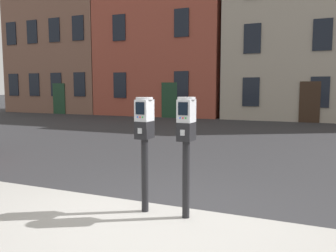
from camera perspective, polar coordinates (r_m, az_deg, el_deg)
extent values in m
plane|color=#28282B|center=(4.67, -1.03, -15.45)|extent=(160.00, 160.00, 0.00)
cylinder|color=black|center=(4.45, -3.88, -8.19)|extent=(0.09, 0.09, 0.96)
cube|color=black|center=(4.34, -3.94, -0.63)|extent=(0.17, 0.24, 0.22)
cube|color=#A5A8AD|center=(4.23, -4.72, -0.82)|extent=(0.06, 0.01, 0.07)
cube|color=#B7BABF|center=(4.32, -3.96, 2.62)|extent=(0.17, 0.23, 0.27)
cube|color=black|center=(4.21, -4.70, 2.96)|extent=(0.12, 0.01, 0.15)
cylinder|color=blue|center=(4.24, -5.12, 1.50)|extent=(0.02, 0.01, 0.02)
cylinder|color=red|center=(4.22, -4.70, 1.49)|extent=(0.02, 0.01, 0.02)
cylinder|color=green|center=(4.20, -4.28, 1.47)|extent=(0.02, 0.01, 0.02)
cylinder|color=#B7BABF|center=(4.31, -3.98, 4.61)|extent=(0.22, 0.22, 0.03)
cylinder|color=black|center=(4.24, 3.02, -8.89)|extent=(0.09, 0.09, 0.96)
cube|color=black|center=(4.12, 3.07, -0.92)|extent=(0.17, 0.24, 0.22)
cube|color=#A5A8AD|center=(4.00, 2.44, -1.12)|extent=(0.06, 0.01, 0.07)
cube|color=#B7BABF|center=(4.10, 3.09, 2.52)|extent=(0.17, 0.23, 0.27)
cube|color=black|center=(3.99, 2.50, 2.89)|extent=(0.12, 0.01, 0.15)
cylinder|color=blue|center=(4.00, 2.02, 1.35)|extent=(0.02, 0.01, 0.02)
cylinder|color=red|center=(3.99, 2.48, 1.33)|extent=(0.02, 0.01, 0.02)
cylinder|color=green|center=(3.98, 2.95, 1.31)|extent=(0.02, 0.01, 0.02)
cylinder|color=#B7BABF|center=(4.09, 3.10, 4.64)|extent=(0.22, 0.22, 0.03)
cube|color=brown|center=(27.81, -16.38, 13.79)|extent=(7.82, 5.15, 11.01)
cube|color=black|center=(27.64, -24.34, 6.29)|extent=(0.90, 0.06, 1.60)
cube|color=black|center=(26.25, -21.41, 6.44)|extent=(0.90, 0.06, 1.60)
cube|color=black|center=(24.93, -18.16, 6.59)|extent=(0.90, 0.06, 1.60)
cube|color=black|center=(23.70, -14.56, 6.74)|extent=(0.90, 0.06, 1.60)
cube|color=black|center=(27.92, -24.69, 13.83)|extent=(0.90, 0.06, 1.60)
cube|color=black|center=(26.54, -21.74, 14.38)|extent=(0.90, 0.06, 1.60)
cube|color=black|center=(25.24, -18.45, 14.95)|extent=(0.90, 0.06, 1.60)
cube|color=black|center=(24.03, -14.81, 15.52)|extent=(0.90, 0.06, 1.60)
cube|color=#193823|center=(24.80, -17.71, 4.37)|extent=(1.00, 0.07, 2.10)
cube|color=brown|center=(24.37, 0.45, 14.72)|extent=(8.29, 6.79, 10.65)
cube|color=black|center=(21.96, -8.04, 6.76)|extent=(0.90, 0.06, 1.60)
cube|color=black|center=(20.16, 2.21, 6.87)|extent=(0.90, 0.06, 1.60)
cube|color=black|center=(22.28, -8.19, 15.93)|extent=(0.90, 0.06, 1.60)
cube|color=black|center=(20.51, 2.26, 16.84)|extent=(0.90, 0.06, 1.60)
cube|color=#193823|center=(20.45, 0.23, 4.33)|extent=(1.00, 0.07, 2.10)
cube|color=#9E9384|center=(22.03, 19.71, 16.17)|extent=(6.84, 5.45, 11.33)
cube|color=black|center=(19.12, 13.66, 5.55)|extent=(0.90, 0.06, 1.56)
cube|color=black|center=(18.89, 23.99, 5.18)|extent=(0.90, 0.06, 1.56)
cube|color=black|center=(19.31, 13.88, 13.98)|extent=(0.90, 0.06, 1.56)
cube|color=black|center=(19.07, 24.38, 13.72)|extent=(0.90, 0.06, 1.56)
cube|color=black|center=(18.89, 22.55, 3.70)|extent=(1.00, 0.07, 2.10)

